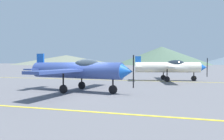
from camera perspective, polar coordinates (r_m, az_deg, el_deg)
ground_plane at (r=12.57m, az=-7.88°, el=-6.56°), size 400.00×400.00×0.00m
apron_line_near at (r=8.81m, az=-18.97°, el=-10.49°), size 80.00×0.16×0.01m
apron_line_far at (r=20.93m, az=1.49°, el=-2.95°), size 80.00×0.16×0.01m
airplane_near at (r=13.04m, az=-9.45°, el=0.05°), size 7.40×8.48×2.53m
airplane_mid at (r=21.08m, az=16.36°, el=0.86°), size 7.40×8.47×2.53m
hill_left at (r=160.01m, az=-13.09°, el=2.90°), size 80.29×80.29×7.24m
hill_centerleft at (r=139.86m, az=14.10°, el=4.04°), size 63.86×63.86×12.41m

